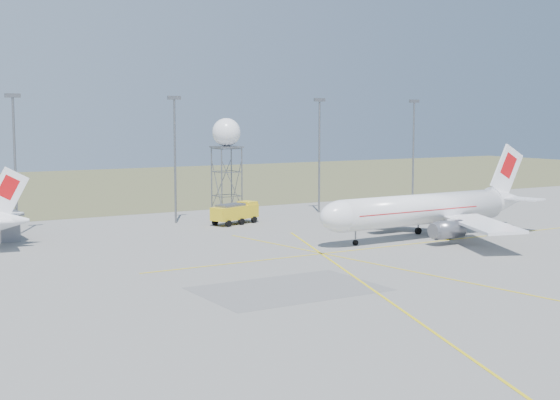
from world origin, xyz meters
TOP-DOWN VIEW (x-y plane):
  - ground at (0.00, 0.00)m, footprint 400.00×400.00m
  - grass_strip at (0.00, 140.00)m, footprint 400.00×120.00m
  - mast_a at (-35.00, 66.00)m, footprint 2.20×0.50m
  - mast_b at (-10.00, 66.00)m, footprint 2.20×0.50m
  - mast_c at (18.00, 66.00)m, footprint 2.20×0.50m
  - mast_d at (40.00, 66.00)m, footprint 2.20×0.50m
  - taxi_sign_near at (55.60, 72.00)m, footprint 1.60×0.17m
  - taxi_sign_far at (62.60, 72.00)m, footprint 1.60×0.17m
  - airliner_main at (14.21, 33.35)m, footprint 38.41×37.34m
  - radar_tower at (-0.85, 65.69)m, footprint 4.69×4.69m
  - fire_truck at (-2.13, 60.08)m, footprint 9.00×5.60m

SIDE VIEW (x-z plane):
  - ground at x=0.00m, z-range 0.00..0.00m
  - grass_strip at x=0.00m, z-range 0.00..0.03m
  - taxi_sign_near at x=55.60m, z-range 0.29..1.49m
  - taxi_sign_far at x=62.60m, z-range 0.29..1.49m
  - fire_truck at x=-2.13m, z-range -0.07..3.35m
  - airliner_main at x=14.21m, z-range -2.53..10.54m
  - radar_tower at x=-0.85m, z-range 1.04..18.01m
  - mast_a at x=-35.00m, z-range 1.82..22.32m
  - mast_b at x=-10.00m, z-range 1.82..22.32m
  - mast_c at x=18.00m, z-range 1.82..22.32m
  - mast_d at x=40.00m, z-range 1.82..22.32m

